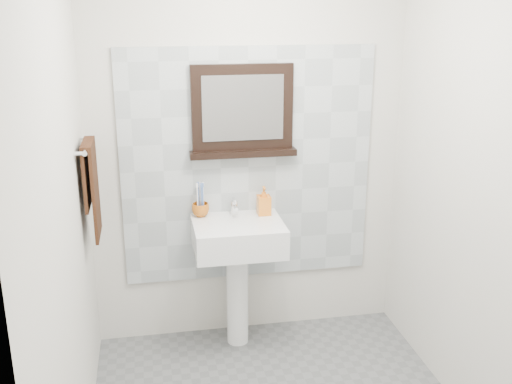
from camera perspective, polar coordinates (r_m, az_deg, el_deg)
The scene contains 12 objects.
back_wall at distance 3.80m, azimuth -0.78°, elevation 3.95°, with size 2.00×0.01×2.50m, color silver.
front_wall at distance 1.80m, azimuth 11.54°, elevation -12.54°, with size 2.00×0.01×2.50m, color silver.
left_wall at distance 2.71m, azimuth -17.89°, elevation -2.55°, with size 0.01×2.20×2.50m, color silver.
right_wall at distance 3.14m, azimuth 21.14°, elevation -0.18°, with size 0.01×2.20×2.50m, color silver.
splashback at distance 3.81m, azimuth -0.75°, elevation 2.44°, with size 1.60×0.02×1.50m, color #ADB7BB.
pedestal_sink at distance 3.75m, azimuth -1.73°, elevation -5.49°, with size 0.55×0.44×0.96m.
toothbrush_cup at distance 3.78m, azimuth -5.30°, elevation -1.70°, with size 0.11×0.11×0.09m, color #B75D15.
toothbrushes at distance 3.75m, azimuth -5.30°, elevation -0.54°, with size 0.05×0.04×0.21m.
soap_dispenser at distance 3.78m, azimuth 0.75°, elevation -0.83°, with size 0.08×0.08×0.18m, color #E2531A.
framed_mirror at distance 3.70m, azimuth -1.31°, elevation 7.55°, with size 0.67×0.11×0.57m.
towel_bar at distance 3.39m, azimuth -15.81°, elevation 4.32°, with size 0.07×0.40×0.03m.
hand_towel at distance 3.45m, azimuth -15.40°, elevation 0.93°, with size 0.06×0.30×0.55m.
Camera 1 is at (-0.63, -2.54, 2.14)m, focal length 42.00 mm.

